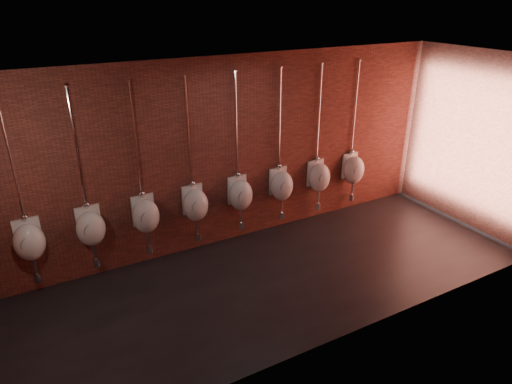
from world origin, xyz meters
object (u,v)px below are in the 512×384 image
urinal_7 (354,169)px  urinal_5 (282,185)px  urinal_0 (29,241)px  urinal_6 (319,177)px  urinal_2 (146,215)px  urinal_4 (240,194)px  urinal_1 (91,227)px  urinal_3 (195,204)px

urinal_7 → urinal_5: bearing=180.0°
urinal_0 → urinal_6: 4.96m
urinal_5 → urinal_7: bearing=0.0°
urinal_0 → urinal_2: size_ratio=1.00×
urinal_4 → urinal_7: size_ratio=1.00×
urinal_4 → urinal_5: size_ratio=1.00×
urinal_0 → urinal_6: size_ratio=1.00×
urinal_0 → urinal_1: 0.83m
urinal_6 → urinal_7: size_ratio=1.00×
urinal_5 → urinal_0: bearing=180.0°
urinal_0 → urinal_2: same height
urinal_1 → urinal_3: 1.65m
urinal_2 → urinal_3: 0.83m
urinal_3 → urinal_4: (0.83, 0.00, 0.00)m
urinal_0 → urinal_4: same height
urinal_6 → urinal_7: (0.83, 0.00, 0.00)m
urinal_1 → urinal_0: bearing=180.0°
urinal_1 → urinal_2: same height
urinal_3 → urinal_4: 0.83m
urinal_3 → urinal_6: size_ratio=1.00×
urinal_5 → urinal_7: size_ratio=1.00×
urinal_1 → urinal_3: bearing=0.0°
urinal_0 → urinal_1: bearing=0.0°
urinal_3 → urinal_2: bearing=180.0°
urinal_6 → urinal_7: bearing=0.0°
urinal_4 → urinal_6: (1.65, 0.00, 0.00)m
urinal_6 → urinal_7: 0.83m
urinal_6 → urinal_2: bearing=180.0°
urinal_5 → urinal_3: bearing=180.0°
urinal_4 → urinal_7: 2.48m
urinal_0 → urinal_5: size_ratio=1.00×
urinal_4 → urinal_6: 1.65m
urinal_5 → urinal_6: (0.83, 0.00, 0.00)m
urinal_4 → urinal_5: (0.83, 0.00, 0.00)m
urinal_4 → urinal_2: bearing=180.0°
urinal_0 → urinal_7: (5.79, 0.00, 0.00)m
urinal_4 → urinal_3: bearing=180.0°
urinal_7 → urinal_0: bearing=180.0°
urinal_2 → urinal_5: bearing=0.0°
urinal_3 → urinal_5: same height
urinal_2 → urinal_4: size_ratio=1.00×
urinal_0 → urinal_7: size_ratio=1.00×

